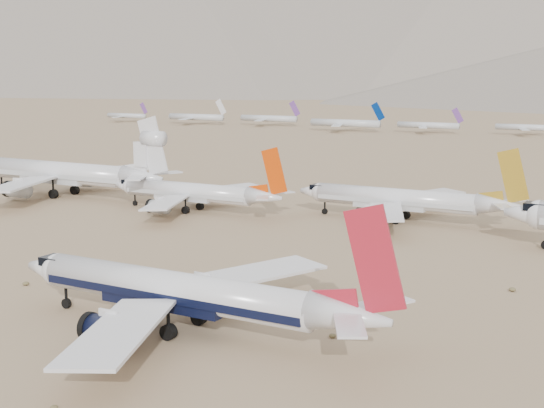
# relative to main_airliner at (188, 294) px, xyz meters

# --- Properties ---
(ground) EXTENTS (7000.00, 7000.00, 0.00)m
(ground) POSITION_rel_main_airliner_xyz_m (-9.23, 5.06, -4.71)
(ground) COLOR #8E7352
(ground) RESTS_ON ground
(main_airliner) EXTENTS (48.52, 47.39, 17.12)m
(main_airliner) POSITION_rel_main_airliner_xyz_m (0.00, 0.00, 0.00)
(main_airliner) COLOR white
(main_airliner) RESTS_ON ground
(row2_gold_tail) EXTENTS (45.33, 44.34, 16.14)m
(row2_gold_tail) POSITION_rel_main_airliner_xyz_m (-1.44, 76.83, -0.19)
(row2_gold_tail) COLOR white
(row2_gold_tail) RESTS_ON ground
(row2_orange_tail) EXTENTS (42.53, 41.61, 15.17)m
(row2_orange_tail) POSITION_rel_main_airliner_xyz_m (-45.16, 65.22, -0.45)
(row2_orange_tail) COLOR white
(row2_orange_tail) RESTS_ON ground
(row2_white_trijet) EXTENTS (58.04, 56.72, 20.57)m
(row2_white_trijet) POSITION_rel_main_airliner_xyz_m (-84.40, 67.25, 1.25)
(row2_white_trijet) COLOR white
(row2_white_trijet) RESTS_ON ground
(distant_storage_row) EXTENTS (524.00, 61.88, 15.04)m
(distant_storage_row) POSITION_rel_main_airliner_xyz_m (-20.24, 313.73, -0.33)
(distant_storage_row) COLOR silver
(distant_storage_row) RESTS_ON ground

